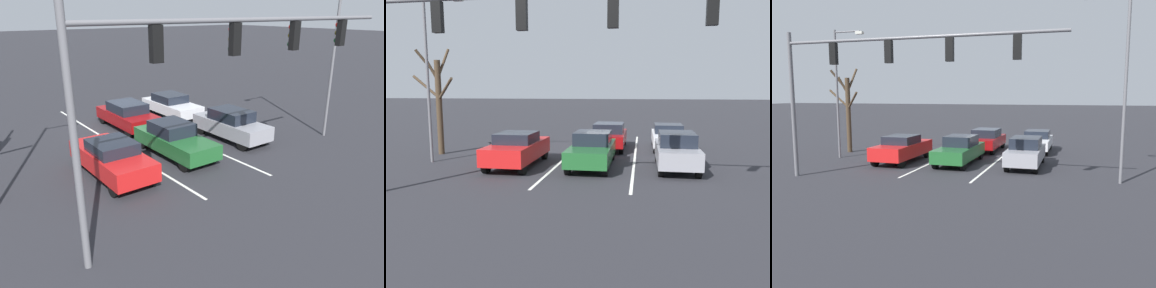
# 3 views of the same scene
# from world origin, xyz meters

# --- Properties ---
(ground_plane) EXTENTS (240.00, 240.00, 0.00)m
(ground_plane) POSITION_xyz_m (0.00, 0.00, 0.00)
(ground_plane) COLOR #28282D
(lane_stripe_left_divider) EXTENTS (0.12, 15.78, 0.01)m
(lane_stripe_left_divider) POSITION_xyz_m (-1.75, 1.89, 0.01)
(lane_stripe_left_divider) COLOR silver
(lane_stripe_left_divider) RESTS_ON ground_plane
(lane_stripe_center_divider) EXTENTS (0.12, 15.78, 0.01)m
(lane_stripe_center_divider) POSITION_xyz_m (1.75, 1.89, 0.01)
(lane_stripe_center_divider) COLOR silver
(lane_stripe_center_divider) RESTS_ON ground_plane
(car_gray_leftlane_front) EXTENTS (1.72, 4.48, 1.63)m
(car_gray_leftlane_front) POSITION_xyz_m (-3.60, 5.25, 0.84)
(car_gray_leftlane_front) COLOR gray
(car_gray_leftlane_front) RESTS_ON ground_plane
(car_darkgreen_midlane_front) EXTENTS (1.80, 4.75, 1.59)m
(car_darkgreen_midlane_front) POSITION_xyz_m (0.12, 5.36, 0.79)
(car_darkgreen_midlane_front) COLOR #1E5928
(car_darkgreen_midlane_front) RESTS_ON ground_plane
(car_red_rightlane_front) EXTENTS (1.85, 4.72, 1.56)m
(car_red_rightlane_front) POSITION_xyz_m (3.53, 5.76, 0.81)
(car_red_rightlane_front) COLOR red
(car_red_rightlane_front) RESTS_ON ground_plane
(car_silver_leftlane_second) EXTENTS (1.81, 4.52, 1.46)m
(car_silver_leftlane_second) POSITION_xyz_m (-3.61, -0.45, 0.77)
(car_silver_leftlane_second) COLOR silver
(car_silver_leftlane_second) RESTS_ON ground_plane
(car_maroon_midlane_second) EXTENTS (1.89, 4.54, 1.54)m
(car_maroon_midlane_second) POSITION_xyz_m (-0.17, 0.08, 0.80)
(car_maroon_midlane_second) COLOR maroon
(car_maroon_midlane_second) RESTS_ON ground_plane
(traffic_signal_gantry) EXTENTS (12.69, 0.37, 6.77)m
(traffic_signal_gantry) POSITION_xyz_m (2.25, 10.77, 5.16)
(traffic_signal_gantry) COLOR slate
(traffic_signal_gantry) RESTS_ON ground_plane
(street_lamp_right_shoulder) EXTENTS (2.00, 0.24, 7.77)m
(street_lamp_right_shoulder) POSITION_xyz_m (7.72, 5.59, 4.50)
(street_lamp_right_shoulder) COLOR slate
(street_lamp_right_shoulder) RESTS_ON ground_plane
(bare_tree_near) EXTENTS (2.96, 1.86, 5.69)m
(bare_tree_near) POSITION_xyz_m (8.73, 3.41, 2.96)
(bare_tree_near) COLOR #423323
(bare_tree_near) RESTS_ON ground_plane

